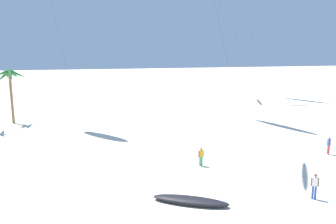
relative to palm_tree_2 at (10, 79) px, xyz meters
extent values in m
cylinder|color=olive|center=(0.03, 0.00, -2.39)|extent=(0.34, 0.34, 6.69)
cone|color=#23662D|center=(0.97, 0.13, 0.51)|extent=(2.21, 0.86, 1.39)
cone|color=#23662D|center=(0.40, 0.83, 0.43)|extent=(1.38, 2.15, 1.54)
cone|color=#23662D|center=(-0.34, 0.82, 0.40)|extent=(1.36, 2.13, 1.59)
cone|color=#23662D|center=(-0.75, -0.15, 0.25)|extent=(2.02, 0.92, 1.82)
cone|color=#23662D|center=(-0.66, -0.78, 0.74)|extent=(1.86, 2.01, 0.97)
cone|color=#23662D|center=(0.34, -0.84, 0.40)|extent=(1.27, 2.15, 1.58)
cylinder|color=#4C4C51|center=(41.10, 13.10, 4.70)|extent=(1.51, 3.95, 20.88)
cylinder|color=#4C4C51|center=(6.59, -3.61, 4.59)|extent=(3.74, 3.38, 20.66)
cylinder|color=#4C4C51|center=(34.69, 10.28, 4.00)|extent=(3.02, 9.80, 19.47)
cylinder|color=#4C4C51|center=(38.07, 9.77, 4.54)|extent=(0.78, 2.10, 20.54)
cylinder|color=#4C4C51|center=(20.49, -18.84, 5.04)|extent=(3.66, 4.45, 21.55)
cylinder|color=#4C4C51|center=(27.94, -6.92, 2.90)|extent=(1.10, 6.51, 17.27)
ellipsoid|color=black|center=(15.38, -27.07, -5.52)|extent=(4.77, 3.26, 0.42)
ellipsoid|color=blue|center=(15.38, -27.07, -5.50)|extent=(2.36, 1.86, 0.25)
cylinder|color=#284CA3|center=(23.34, -28.34, -5.28)|extent=(0.14, 0.14, 0.90)
cylinder|color=#284CA3|center=(23.19, -28.26, -5.28)|extent=(0.14, 0.14, 0.90)
cube|color=white|center=(23.26, -28.30, -4.54)|extent=(0.36, 0.32, 0.58)
cylinder|color=brown|center=(23.45, -28.40, -4.58)|extent=(0.09, 0.09, 0.56)
cylinder|color=brown|center=(23.08, -28.20, -4.58)|extent=(0.09, 0.09, 0.56)
sphere|color=brown|center=(23.26, -28.30, -4.11)|extent=(0.21, 0.21, 0.21)
cylinder|color=red|center=(30.47, -20.71, -5.32)|extent=(0.14, 0.14, 0.83)
cylinder|color=red|center=(30.49, -20.55, -5.32)|extent=(0.14, 0.14, 0.83)
cube|color=#2D4CA5|center=(30.48, -20.63, -4.59)|extent=(0.25, 0.33, 0.61)
cylinder|color=#9E7051|center=(30.45, -20.84, -4.63)|extent=(0.09, 0.09, 0.56)
cylinder|color=#9E7051|center=(30.51, -20.42, -4.63)|extent=(0.09, 0.09, 0.56)
sphere|color=#9E7051|center=(30.48, -20.63, -4.15)|extent=(0.21, 0.21, 0.21)
cylinder|color=#338E56|center=(18.16, -20.77, -5.33)|extent=(0.14, 0.14, 0.80)
cylinder|color=#338E56|center=(18.32, -20.75, -5.33)|extent=(0.14, 0.14, 0.80)
cube|color=orange|center=(18.24, -20.76, -4.67)|extent=(0.32, 0.23, 0.52)
cylinder|color=#9E7051|center=(18.03, -20.78, -4.71)|extent=(0.09, 0.09, 0.56)
cylinder|color=#9E7051|center=(18.45, -20.73, -4.71)|extent=(0.09, 0.09, 0.56)
sphere|color=#9E7051|center=(18.24, -20.76, -4.27)|extent=(0.21, 0.21, 0.21)
camera|label=1|loc=(9.46, -45.65, 3.82)|focal=35.92mm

